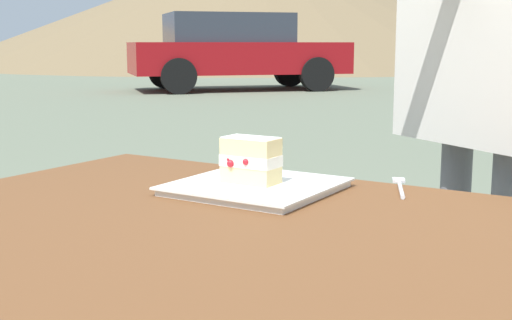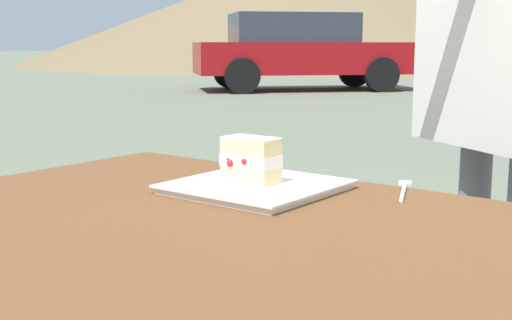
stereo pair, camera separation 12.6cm
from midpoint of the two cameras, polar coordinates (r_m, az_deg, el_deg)
name	(u,v)px [view 2 (the right image)]	position (r m, az deg, el deg)	size (l,w,h in m)	color
patio_table	(159,298)	(1.03, -4.59, -11.43)	(1.12, 1.02, 0.71)	brown
dessert_plate	(256,187)	(1.27, 2.84, -2.26)	(0.28, 0.28, 0.02)	white
cake_slice	(251,160)	(1.26, 2.43, -0.02)	(0.10, 0.07, 0.08)	#EAD18C
dessert_fork	(404,189)	(1.31, 14.93, -2.39)	(0.08, 0.16, 0.01)	silver
diner_person	(507,27)	(1.54, 22.47, 10.19)	(0.48, 0.58, 1.52)	slate
parked_car_near	(300,50)	(14.71, 3.91, 9.13)	(4.38, 4.58, 1.61)	maroon
distant_hill	(327,5)	(35.06, 6.06, 12.69)	(30.12, 30.12, 5.71)	brown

